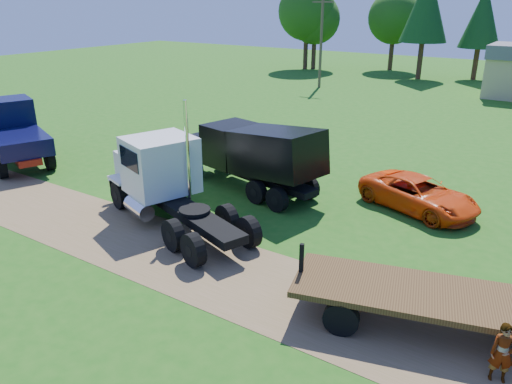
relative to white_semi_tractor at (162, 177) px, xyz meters
The scene contains 10 objects.
ground 5.52m from the white_semi_tractor, 26.38° to the right, with size 140.00×140.00×0.00m, color #1C5713.
dirt_track 5.52m from the white_semi_tractor, 26.38° to the right, with size 120.00×4.20×0.01m, color brown.
white_semi_tractor is the anchor object (origin of this frame).
black_dump_truck 4.81m from the white_semi_tractor, 71.74° to the left, with size 8.00×3.91×3.39m.
navy_truck 12.52m from the white_semi_tractor, behind, with size 7.80×5.10×3.34m.
orange_pickup 10.91m from the white_semi_tractor, 36.99° to the left, with size 2.40×5.21×1.45m, color #E5430A.
flatbed_trailer 11.77m from the white_semi_tractor, ahead, with size 8.22×4.36×2.02m.
spectator_a 13.73m from the white_semi_tractor, 11.52° to the right, with size 0.57×0.37×1.57m, color #999999.
spectator_b 6.90m from the white_semi_tractor, 101.84° to the left, with size 0.97×0.76×2.00m, color #999999.
tree_row 47.70m from the white_semi_tractor, 84.52° to the left, with size 55.71×13.52×11.57m.
Camera 1 is at (9.17, -11.54, 8.57)m, focal length 35.00 mm.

